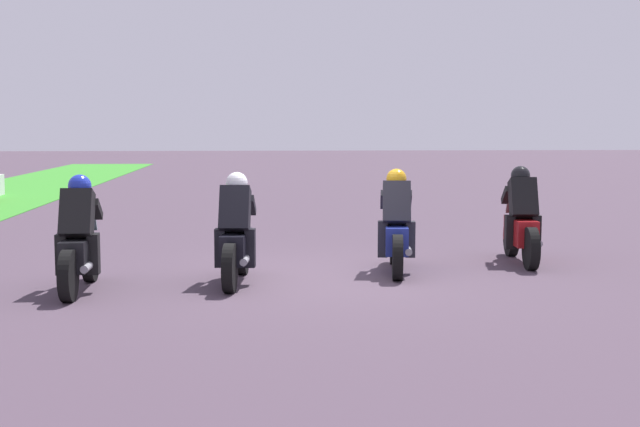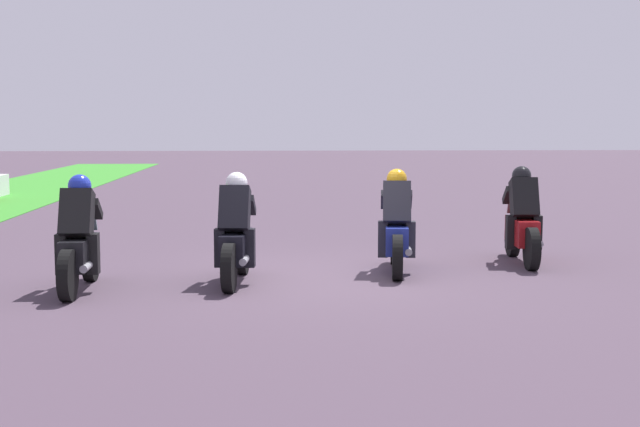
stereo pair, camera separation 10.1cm
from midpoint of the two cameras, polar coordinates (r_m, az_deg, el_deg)
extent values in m
plane|color=#493947|center=(12.42, 0.22, -4.18)|extent=(120.00, 120.00, 0.00)
cylinder|color=black|center=(14.71, 12.60, -1.49)|extent=(0.65, 0.19, 0.64)
cylinder|color=black|center=(13.36, 13.81, -2.25)|extent=(0.65, 0.19, 0.64)
cube|color=maroon|center=(14.01, 13.19, -1.12)|extent=(1.12, 0.40, 0.40)
ellipsoid|color=maroon|center=(14.08, 13.14, 0.14)|extent=(0.50, 0.34, 0.24)
cube|color=red|center=(13.52, 13.66, -1.30)|extent=(0.07, 0.16, 0.08)
cylinder|color=#A5A5AD|center=(13.73, 14.14, -1.84)|extent=(0.43, 0.13, 0.10)
cube|color=black|center=(13.86, 13.33, 0.96)|extent=(0.51, 0.44, 0.66)
sphere|color=black|center=(14.05, 13.17, 2.42)|extent=(0.32, 0.32, 0.30)
cube|color=#6F5454|center=(14.46, 12.80, 0.45)|extent=(0.17, 0.27, 0.23)
cube|color=black|center=(13.85, 12.49, -1.19)|extent=(0.19, 0.15, 0.52)
cube|color=black|center=(13.94, 14.10, -1.18)|extent=(0.19, 0.15, 0.52)
cube|color=black|center=(14.19, 12.29, 1.17)|extent=(0.39, 0.13, 0.31)
cube|color=black|center=(14.27, 13.71, 1.17)|extent=(0.39, 0.13, 0.31)
cylinder|color=black|center=(13.58, 5.13, -1.97)|extent=(0.65, 0.22, 0.64)
cylinder|color=black|center=(12.20, 5.29, -2.87)|extent=(0.65, 0.22, 0.64)
cube|color=navy|center=(12.87, 5.21, -1.60)|extent=(1.13, 0.46, 0.40)
ellipsoid|color=navy|center=(12.93, 5.22, -0.23)|extent=(0.51, 0.36, 0.24)
cube|color=red|center=(12.36, 5.28, -1.82)|extent=(0.08, 0.17, 0.08)
cylinder|color=#A5A5AD|center=(12.54, 5.98, -2.40)|extent=(0.43, 0.15, 0.10)
cube|color=#23232B|center=(12.71, 5.25, 0.66)|extent=(0.53, 0.46, 0.66)
sphere|color=orange|center=(12.90, 5.24, 2.26)|extent=(0.34, 0.34, 0.30)
cube|color=#4C5E7C|center=(13.32, 5.17, 0.12)|extent=(0.19, 0.28, 0.23)
cube|color=#23232B|center=(12.74, 4.33, -1.67)|extent=(0.20, 0.16, 0.52)
cube|color=#23232B|center=(12.75, 6.13, -1.68)|extent=(0.20, 0.16, 0.52)
cube|color=#23232B|center=(13.08, 4.42, 0.91)|extent=(0.39, 0.15, 0.31)
cube|color=#23232B|center=(13.09, 5.99, 0.90)|extent=(0.39, 0.15, 0.31)
cylinder|color=black|center=(12.69, -4.83, -2.52)|extent=(0.65, 0.20, 0.64)
cylinder|color=black|center=(11.32, -5.68, -3.55)|extent=(0.65, 0.20, 0.64)
cube|color=black|center=(11.98, -5.24, -2.15)|extent=(1.13, 0.43, 0.40)
ellipsoid|color=black|center=(12.04, -5.19, -0.67)|extent=(0.51, 0.35, 0.24)
cube|color=red|center=(11.48, -5.57, -2.41)|extent=(0.08, 0.17, 0.08)
cylinder|color=#A5A5AD|center=(11.64, -4.67, -3.03)|extent=(0.43, 0.14, 0.10)
cube|color=black|center=(11.82, -5.33, 0.28)|extent=(0.52, 0.45, 0.66)
sphere|color=silver|center=(12.01, -5.21, 1.99)|extent=(0.33, 0.33, 0.30)
cube|color=#5E725C|center=(12.43, -4.96, -0.28)|extent=(0.18, 0.27, 0.23)
cube|color=black|center=(11.89, -6.27, -2.22)|extent=(0.19, 0.16, 0.52)
cube|color=black|center=(11.84, -4.35, -2.24)|extent=(0.19, 0.16, 0.52)
cube|color=black|center=(12.22, -5.93, 0.55)|extent=(0.39, 0.14, 0.31)
cube|color=black|center=(12.17, -4.26, 0.54)|extent=(0.39, 0.14, 0.31)
cylinder|color=black|center=(12.48, -14.45, -2.83)|extent=(0.64, 0.14, 0.64)
cylinder|color=black|center=(11.13, -15.84, -3.90)|extent=(0.64, 0.14, 0.64)
cube|color=black|center=(11.78, -15.13, -2.47)|extent=(1.10, 0.32, 0.40)
ellipsoid|color=black|center=(11.84, -15.07, -0.96)|extent=(0.48, 0.30, 0.24)
cube|color=red|center=(11.28, -15.66, -2.74)|extent=(0.06, 0.16, 0.08)
cylinder|color=#A5A5AD|center=(11.43, -14.68, -3.37)|extent=(0.42, 0.10, 0.10)
cube|color=black|center=(11.62, -15.30, 0.00)|extent=(0.49, 0.40, 0.66)
sphere|color=#1E30B2|center=(11.81, -15.12, 1.75)|extent=(0.30, 0.30, 0.30)
cube|color=slate|center=(12.22, -14.70, -0.55)|extent=(0.16, 0.26, 0.23)
cube|color=black|center=(11.71, -16.21, -2.55)|extent=(0.18, 0.14, 0.52)
cube|color=black|center=(11.62, -14.28, -2.55)|extent=(0.18, 0.14, 0.52)
cube|color=black|center=(12.03, -15.77, 0.27)|extent=(0.39, 0.10, 0.31)
cube|color=black|center=(11.95, -14.08, 0.29)|extent=(0.39, 0.10, 0.31)
camera|label=1|loc=(0.05, -89.77, 0.02)|focal=49.23mm
camera|label=2|loc=(0.05, 90.23, -0.02)|focal=49.23mm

